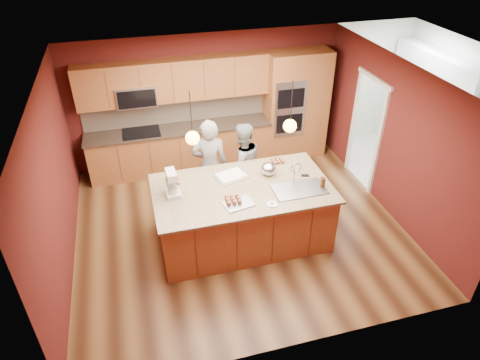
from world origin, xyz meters
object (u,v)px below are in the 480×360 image
object	(u,v)px
mixing_bowl	(269,169)
person_right	(242,164)
person_left	(210,165)
stand_mixer	(172,185)
island	(243,213)

from	to	relation	value
mixing_bowl	person_right	bearing A→B (deg)	106.95
person_left	person_right	xyz separation A→B (m)	(0.59, 0.00, -0.08)
stand_mixer	mixing_bowl	distance (m)	1.60
mixing_bowl	island	bearing A→B (deg)	-152.22
person_right	stand_mixer	world-z (taller)	person_right
stand_mixer	mixing_bowl	world-z (taller)	stand_mixer
stand_mixer	mixing_bowl	size ratio (longest dim) A/B	1.59
island	person_left	bearing A→B (deg)	107.50
island	mixing_bowl	bearing A→B (deg)	27.78
stand_mixer	mixing_bowl	xyz separation A→B (m)	(1.59, 0.16, -0.07)
person_left	mixing_bowl	bearing A→B (deg)	145.68
person_right	stand_mixer	xyz separation A→B (m)	(-1.35, -0.93, 0.40)
island	stand_mixer	world-z (taller)	stand_mixer
person_left	stand_mixer	xyz separation A→B (m)	(-0.76, -0.93, 0.33)
person_left	mixing_bowl	distance (m)	1.16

